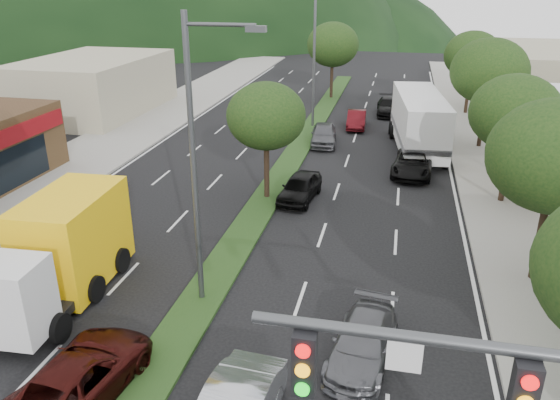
% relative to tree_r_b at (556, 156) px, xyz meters
% --- Properties ---
extents(sidewalk_right, '(5.00, 90.00, 0.15)m').
position_rel_tree_r_b_xyz_m(sidewalk_right, '(0.50, 13.00, -4.96)').
color(sidewalk_right, gray).
rests_on(sidewalk_right, ground).
extents(sidewalk_left, '(6.00, 90.00, 0.15)m').
position_rel_tree_r_b_xyz_m(sidewalk_left, '(-25.00, 13.00, -4.96)').
color(sidewalk_left, gray).
rests_on(sidewalk_left, ground).
extents(median, '(1.60, 56.00, 0.12)m').
position_rel_tree_r_b_xyz_m(median, '(-12.00, 16.00, -4.98)').
color(median, '#1D3A15').
rests_on(median, ground).
extents(bldg_left_far, '(9.00, 14.00, 4.60)m').
position_rel_tree_r_b_xyz_m(bldg_left_far, '(-31.00, 22.00, -2.74)').
color(bldg_left_far, '#B0A78C').
rests_on(bldg_left_far, ground).
extents(bldg_right_far, '(10.00, 16.00, 5.20)m').
position_rel_tree_r_b_xyz_m(bldg_right_far, '(7.50, 32.00, -2.44)').
color(bldg_right_far, '#B0A78C').
rests_on(bldg_right_far, ground).
extents(hill_far, '(176.00, 132.00, 82.00)m').
position_rel_tree_r_b_xyz_m(hill_far, '(-92.00, 98.00, -5.04)').
color(hill_far, black).
rests_on(hill_far, ground).
extents(tree_r_b, '(4.80, 4.80, 6.94)m').
position_rel_tree_r_b_xyz_m(tree_r_b, '(0.00, 0.00, 0.00)').
color(tree_r_b, black).
rests_on(tree_r_b, sidewalk_right).
extents(tree_r_c, '(4.40, 4.40, 6.48)m').
position_rel_tree_r_b_xyz_m(tree_r_c, '(0.00, 8.00, -0.29)').
color(tree_r_c, black).
rests_on(tree_r_c, sidewalk_right).
extents(tree_r_d, '(5.00, 5.00, 7.17)m').
position_rel_tree_r_b_xyz_m(tree_r_d, '(0.00, 18.00, 0.14)').
color(tree_r_d, black).
rests_on(tree_r_d, sidewalk_right).
extents(tree_r_e, '(4.60, 4.60, 6.71)m').
position_rel_tree_r_b_xyz_m(tree_r_e, '(0.00, 28.00, -0.14)').
color(tree_r_e, black).
rests_on(tree_r_e, sidewalk_right).
extents(tree_med_near, '(4.00, 4.00, 6.02)m').
position_rel_tree_r_b_xyz_m(tree_med_near, '(-12.00, 6.00, -0.61)').
color(tree_med_near, black).
rests_on(tree_med_near, median).
extents(tree_med_far, '(4.80, 4.80, 6.94)m').
position_rel_tree_r_b_xyz_m(tree_med_far, '(-12.00, 32.00, -0.03)').
color(tree_med_far, black).
rests_on(tree_med_far, median).
extents(streetlight_near, '(2.60, 0.25, 10.00)m').
position_rel_tree_r_b_xyz_m(streetlight_near, '(-11.79, -4.00, 0.55)').
color(streetlight_near, '#47494C').
rests_on(streetlight_near, ground).
extents(streetlight_mid, '(2.60, 0.25, 10.00)m').
position_rel_tree_r_b_xyz_m(streetlight_mid, '(-11.79, 21.00, 0.55)').
color(streetlight_mid, '#47494C').
rests_on(streetlight_mid, ground).
extents(suv_maroon, '(2.81, 5.20, 1.39)m').
position_rel_tree_r_b_xyz_m(suv_maroon, '(-13.55, -9.44, -4.34)').
color(suv_maroon, black).
rests_on(suv_maroon, ground).
extents(car_queue_a, '(2.06, 4.20, 1.38)m').
position_rel_tree_r_b_xyz_m(car_queue_a, '(-10.26, 6.16, -4.35)').
color(car_queue_a, black).
rests_on(car_queue_a, ground).
extents(car_queue_b, '(2.27, 4.41, 1.22)m').
position_rel_tree_r_b_xyz_m(car_queue_b, '(-6.04, -6.13, -4.42)').
color(car_queue_b, '#525358').
rests_on(car_queue_b, ground).
extents(car_queue_c, '(1.56, 4.00, 1.30)m').
position_rel_tree_r_b_xyz_m(car_queue_c, '(-8.67, 21.56, -4.39)').
color(car_queue_c, '#490C11').
rests_on(car_queue_c, ground).
extents(car_queue_d, '(2.74, 5.06, 1.35)m').
position_rel_tree_r_b_xyz_m(car_queue_d, '(-4.44, 11.56, -4.36)').
color(car_queue_d, black).
rests_on(car_queue_d, ground).
extents(car_queue_e, '(2.17, 4.43, 1.46)m').
position_rel_tree_r_b_xyz_m(car_queue_e, '(-10.50, 16.56, -4.31)').
color(car_queue_e, '#4D4E52').
rests_on(car_queue_e, ground).
extents(car_queue_f, '(2.11, 4.78, 1.37)m').
position_rel_tree_r_b_xyz_m(car_queue_f, '(-6.41, 26.56, -4.35)').
color(car_queue_f, black).
rests_on(car_queue_f, ground).
extents(box_truck, '(3.14, 7.36, 3.57)m').
position_rel_tree_r_b_xyz_m(box_truck, '(-17.00, -4.66, -3.35)').
color(box_truck, silver).
rests_on(box_truck, ground).
extents(motorhome, '(3.99, 9.99, 3.74)m').
position_rel_tree_r_b_xyz_m(motorhome, '(-4.19, 16.56, -3.05)').
color(motorhome, silver).
rests_on(motorhome, ground).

